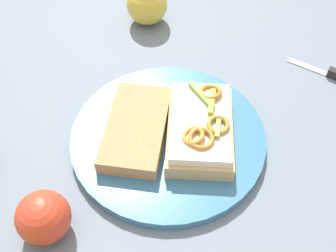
# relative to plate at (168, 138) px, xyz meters

# --- Properties ---
(ground_plane) EXTENTS (2.00, 2.00, 0.00)m
(ground_plane) POSITION_rel_plate_xyz_m (0.00, 0.00, -0.01)
(ground_plane) COLOR slate
(ground_plane) RESTS_ON ground
(plate) EXTENTS (0.29, 0.29, 0.02)m
(plate) POSITION_rel_plate_xyz_m (0.00, 0.00, 0.00)
(plate) COLOR teal
(plate) RESTS_ON ground_plane
(sandwich) EXTENTS (0.10, 0.16, 0.05)m
(sandwich) POSITION_rel_plate_xyz_m (0.05, -0.00, 0.03)
(sandwich) COLOR tan
(sandwich) RESTS_ON plate
(bread_slice_side) EXTENTS (0.10, 0.16, 0.02)m
(bread_slice_side) POSITION_rel_plate_xyz_m (-0.05, 0.00, 0.02)
(bread_slice_side) COLOR tan
(bread_slice_side) RESTS_ON plate
(apple_1) EXTENTS (0.08, 0.08, 0.07)m
(apple_1) POSITION_rel_plate_xyz_m (-0.15, -0.15, 0.03)
(apple_1) COLOR red
(apple_1) RESTS_ON ground_plane
(apple_2) EXTENTS (0.08, 0.08, 0.08)m
(apple_2) POSITION_rel_plate_xyz_m (-0.05, 0.29, 0.03)
(apple_2) COLOR gold
(apple_2) RESTS_ON ground_plane
(knife) EXTENTS (0.12, 0.07, 0.02)m
(knife) POSITION_rel_plate_xyz_m (0.28, 0.15, -0.00)
(knife) COLOR silver
(knife) RESTS_ON ground_plane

